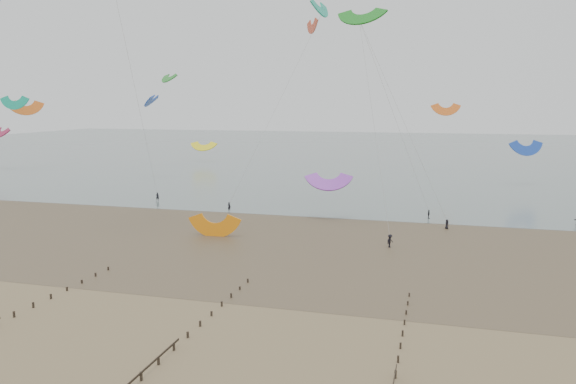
# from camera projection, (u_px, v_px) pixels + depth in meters

# --- Properties ---
(ground) EXTENTS (500.00, 500.00, 0.00)m
(ground) POSITION_uv_depth(u_px,v_px,m) (166.00, 317.00, 53.36)
(ground) COLOR brown
(ground) RESTS_ON ground
(sea_and_shore) EXTENTS (500.00, 665.00, 0.03)m
(sea_and_shore) POSITION_uv_depth(u_px,v_px,m) (246.00, 234.00, 87.20)
(sea_and_shore) COLOR #475654
(sea_and_shore) RESTS_ON ground
(kitesurfer_lead) EXTENTS (0.71, 0.56, 1.72)m
(kitesurfer_lead) POSITION_uv_depth(u_px,v_px,m) (229.00, 207.00, 105.85)
(kitesurfer_lead) COLOR black
(kitesurfer_lead) RESTS_ON ground
(kitesurfers) EXTENTS (119.98, 27.29, 1.90)m
(kitesurfers) POSITION_uv_depth(u_px,v_px,m) (490.00, 226.00, 89.42)
(kitesurfers) COLOR black
(kitesurfers) RESTS_ON ground
(grounded_kite) EXTENTS (7.20, 5.78, 3.79)m
(grounded_kite) POSITION_uv_depth(u_px,v_px,m) (215.00, 236.00, 85.90)
(grounded_kite) COLOR orange
(grounded_kite) RESTS_ON ground
(kites_airborne) EXTENTS (259.07, 116.75, 44.97)m
(kites_airborne) POSITION_uv_depth(u_px,v_px,m) (251.00, 97.00, 142.06)
(kites_airborne) COLOR yellow
(kites_airborne) RESTS_ON ground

